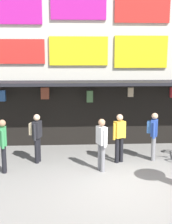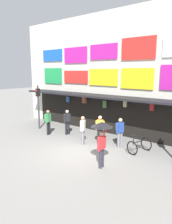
% 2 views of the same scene
% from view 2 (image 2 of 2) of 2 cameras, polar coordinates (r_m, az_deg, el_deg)
% --- Properties ---
extents(ground_plane, '(80.00, 80.00, 0.00)m').
position_cam_2_polar(ground_plane, '(11.39, -1.97, -10.76)').
color(ground_plane, gray).
extents(shopfront, '(18.00, 2.60, 8.00)m').
position_cam_2_polar(shopfront, '(14.35, 10.11, 9.78)').
color(shopfront, beige).
rests_on(shopfront, ground).
extents(traffic_light_near, '(0.32, 0.35, 3.20)m').
position_cam_2_polar(traffic_light_near, '(15.81, -12.75, 3.13)').
color(traffic_light_near, '#38383D').
rests_on(traffic_light_near, ground).
extents(bicycle_parked, '(1.01, 1.31, 1.05)m').
position_cam_2_polar(bicycle_parked, '(11.57, 14.13, -8.65)').
color(bicycle_parked, black).
rests_on(bicycle_parked, ground).
extents(pedestrian_in_blue, '(0.48, 0.37, 1.68)m').
position_cam_2_polar(pedestrian_in_blue, '(12.41, 3.78, -4.32)').
color(pedestrian_in_blue, black).
rests_on(pedestrian_in_blue, ground).
extents(pedestrian_in_purple, '(0.44, 0.50, 1.68)m').
position_cam_2_polar(pedestrian_in_purple, '(11.92, 9.09, -4.90)').
color(pedestrian_in_purple, gray).
rests_on(pedestrian_in_purple, ground).
extents(pedestrian_in_white, '(0.40, 0.52, 1.68)m').
position_cam_2_polar(pedestrian_in_white, '(14.38, -10.18, -2.21)').
color(pedestrian_in_white, black).
rests_on(pedestrian_in_white, ground).
extents(pedestrian_in_red, '(0.34, 0.49, 1.68)m').
position_cam_2_polar(pedestrian_in_red, '(12.25, -0.86, -4.51)').
color(pedestrian_in_red, gray).
rests_on(pedestrian_in_red, ground).
extents(pedestrian_in_black, '(0.43, 0.51, 1.68)m').
position_cam_2_polar(pedestrian_in_black, '(14.26, -5.11, -2.19)').
color(pedestrian_in_black, black).
rests_on(pedestrian_in_black, ground).
extents(pedestrian_with_umbrella, '(0.96, 0.96, 2.08)m').
position_cam_2_polar(pedestrian_with_umbrella, '(9.18, 4.27, -5.32)').
color(pedestrian_with_umbrella, '#2D2D38').
rests_on(pedestrian_with_umbrella, ground).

